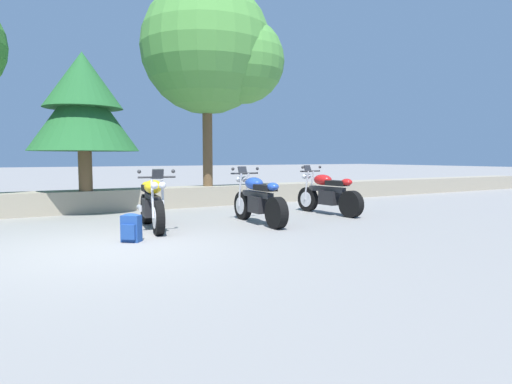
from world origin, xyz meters
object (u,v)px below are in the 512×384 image
object	(u,v)px
motorcycle_yellow_near_left	(152,204)
rider_backpack	(131,227)
pine_tree_mid_right	(83,104)
motorcycle_blue_centre	(258,200)
motorcycle_red_far_right	(328,194)
leafy_tree_far_right	(214,51)

from	to	relation	value
motorcycle_yellow_near_left	rider_backpack	world-z (taller)	motorcycle_yellow_near_left
rider_backpack	pine_tree_mid_right	xyz separation A→B (m)	(-0.12, 4.22, 2.43)
motorcycle_blue_centre	motorcycle_red_far_right	size ratio (longest dim) A/B	1.00
rider_backpack	motorcycle_red_far_right	bearing A→B (deg)	13.40
pine_tree_mid_right	motorcycle_yellow_near_left	bearing A→B (deg)	-76.14
leafy_tree_far_right	rider_backpack	bearing A→B (deg)	-127.97
motorcycle_yellow_near_left	pine_tree_mid_right	bearing A→B (deg)	103.86
motorcycle_blue_centre	pine_tree_mid_right	world-z (taller)	pine_tree_mid_right
motorcycle_red_far_right	motorcycle_blue_centre	bearing A→B (deg)	-167.58
rider_backpack	leafy_tree_far_right	xyz separation A→B (m)	(3.41, 4.36, 4.12)
motorcycle_red_far_right	pine_tree_mid_right	size ratio (longest dim) A/B	0.61
pine_tree_mid_right	leafy_tree_far_right	world-z (taller)	leafy_tree_far_right
rider_backpack	pine_tree_mid_right	world-z (taller)	pine_tree_mid_right
motorcycle_yellow_near_left	rider_backpack	bearing A→B (deg)	-121.03
pine_tree_mid_right	rider_backpack	bearing A→B (deg)	-88.32
motorcycle_yellow_near_left	motorcycle_red_far_right	bearing A→B (deg)	1.39
motorcycle_red_far_right	leafy_tree_far_right	distance (m)	5.25
motorcycle_red_far_right	rider_backpack	distance (m)	5.13
motorcycle_blue_centre	leafy_tree_far_right	bearing A→B (deg)	80.16
motorcycle_red_far_right	motorcycle_yellow_near_left	bearing A→B (deg)	-178.61
motorcycle_yellow_near_left	rider_backpack	size ratio (longest dim) A/B	4.39
motorcycle_yellow_near_left	leafy_tree_far_right	distance (m)	5.78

